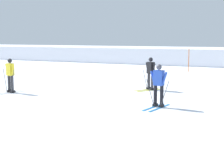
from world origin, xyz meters
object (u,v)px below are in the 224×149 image
object	(u,v)px
skier_blue	(159,84)
trail_marker_pole	(189,60)
skier_black	(150,73)
skier_yellow	(10,75)

from	to	relation	value
skier_blue	trail_marker_pole	distance (m)	13.33
skier_blue	trail_marker_pole	xyz separation A→B (m)	(-1.08, 13.28, 0.01)
skier_black	skier_blue	size ratio (longest dim) A/B	1.00
skier_blue	trail_marker_pole	world-z (taller)	trail_marker_pole
skier_blue	trail_marker_pole	bearing A→B (deg)	94.64
skier_blue	trail_marker_pole	size ratio (longest dim) A/B	0.93
skier_yellow	skier_blue	bearing A→B (deg)	-1.49
skier_blue	skier_black	bearing A→B (deg)	110.93
skier_black	trail_marker_pole	bearing A→B (deg)	87.79
skier_black	skier_yellow	size ratio (longest dim) A/B	1.00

